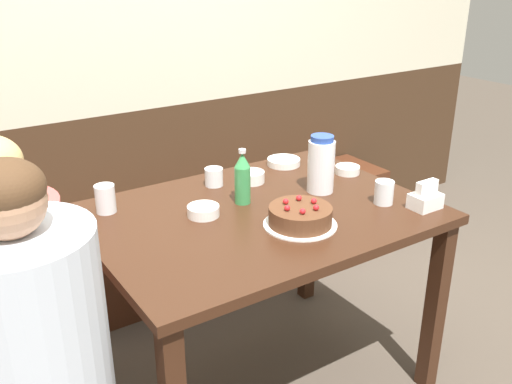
{
  "coord_description": "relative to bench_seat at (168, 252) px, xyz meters",
  "views": [
    {
      "loc": [
        -1.03,
        -1.54,
        1.6
      ],
      "look_at": [
        0.02,
        0.05,
        0.81
      ],
      "focal_mm": 40.0,
      "sensor_mm": 36.0,
      "label": 1
    }
  ],
  "objects": [
    {
      "name": "ground_plane",
      "position": [
        0.0,
        -0.83,
        -0.21
      ],
      "size": [
        12.0,
        12.0,
        0.0
      ],
      "primitive_type": "plane",
      "color": "#4C4238"
    },
    {
      "name": "back_wall",
      "position": [
        0.0,
        0.22,
        1.04
      ],
      "size": [
        4.8,
        0.04,
        2.5
      ],
      "color": "#3D2819",
      "rests_on": "ground_plane"
    },
    {
      "name": "bench_seat",
      "position": [
        0.0,
        0.0,
        0.0
      ],
      "size": [
        2.72,
        0.38,
        0.43
      ],
      "color": "#472314",
      "rests_on": "ground_plane"
    },
    {
      "name": "dining_table",
      "position": [
        0.0,
        -0.83,
        0.44
      ],
      "size": [
        1.19,
        0.88,
        0.76
      ],
      "color": "#381E11",
      "rests_on": "ground_plane"
    },
    {
      "name": "birthday_cake",
      "position": [
        0.05,
        -1.01,
        0.58
      ],
      "size": [
        0.25,
        0.25,
        0.09
      ],
      "color": "white",
      "rests_on": "dining_table"
    },
    {
      "name": "water_pitcher",
      "position": [
        0.3,
        -0.81,
        0.65
      ],
      "size": [
        0.1,
        0.1,
        0.22
      ],
      "color": "white",
      "rests_on": "dining_table"
    },
    {
      "name": "soju_bottle",
      "position": [
        -0.01,
        -0.74,
        0.64
      ],
      "size": [
        0.06,
        0.06,
        0.21
      ],
      "color": "#388E4C",
      "rests_on": "dining_table"
    },
    {
      "name": "napkin_holder",
      "position": [
        0.51,
        -1.14,
        0.58
      ],
      "size": [
        0.11,
        0.08,
        0.11
      ],
      "color": "white",
      "rests_on": "dining_table"
    },
    {
      "name": "bowl_soup_white",
      "position": [
        0.52,
        -0.72,
        0.56
      ],
      "size": [
        0.1,
        0.1,
        0.03
      ],
      "color": "white",
      "rests_on": "dining_table"
    },
    {
      "name": "bowl_rice_small",
      "position": [
        0.13,
        -0.58,
        0.56
      ],
      "size": [
        0.11,
        0.11,
        0.04
      ],
      "color": "white",
      "rests_on": "dining_table"
    },
    {
      "name": "bowl_side_dish",
      "position": [
        0.36,
        -0.49,
        0.56
      ],
      "size": [
        0.14,
        0.14,
        0.03
      ],
      "color": "white",
      "rests_on": "dining_table"
    },
    {
      "name": "bowl_sauce_shallow",
      "position": [
        -0.19,
        -0.76,
        0.56
      ],
      "size": [
        0.11,
        0.11,
        0.04
      ],
      "color": "white",
      "rests_on": "dining_table"
    },
    {
      "name": "glass_water_tall",
      "position": [
        0.42,
        -1.03,
        0.59
      ],
      "size": [
        0.07,
        0.07,
        0.09
      ],
      "color": "silver",
      "rests_on": "dining_table"
    },
    {
      "name": "glass_tumbler_short",
      "position": [
        -0.46,
        -0.54,
        0.59
      ],
      "size": [
        0.07,
        0.07,
        0.1
      ],
      "color": "silver",
      "rests_on": "dining_table"
    },
    {
      "name": "glass_shot_small",
      "position": [
        -0.01,
        -0.53,
        0.58
      ],
      "size": [
        0.07,
        0.07,
        0.07
      ],
      "color": "silver",
      "rests_on": "dining_table"
    },
    {
      "name": "person_teal_shirt",
      "position": [
        -0.86,
        -1.09,
        0.37
      ],
      "size": [
        0.38,
        0.38,
        1.19
      ],
      "color": "#33333D",
      "rests_on": "ground_plane"
    },
    {
      "name": "person_pale_blue_shirt",
      "position": [
        -0.86,
        -0.82,
        0.36
      ],
      "size": [
        0.35,
        0.35,
        1.17
      ],
      "color": "#33333D",
      "rests_on": "ground_plane"
    }
  ]
}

